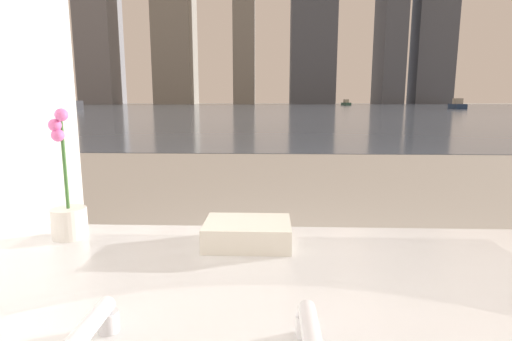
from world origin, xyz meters
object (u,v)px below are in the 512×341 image
object	(u,v)px
faucet_near	(95,325)
potted_orchid	(68,209)
faucet_far	(309,329)
towel_stack	(248,233)
harbor_boat_0	(346,103)

from	to	relation	value
faucet_near	potted_orchid	distance (m)	0.74
faucet_far	potted_orchid	distance (m)	1.02
potted_orchid	towel_stack	bearing A→B (deg)	-4.01
faucet_far	towel_stack	bearing A→B (deg)	104.50
faucet_near	potted_orchid	xyz separation A→B (m)	(-0.38, 0.64, 0.05)
towel_stack	harbor_boat_0	world-z (taller)	harbor_boat_0
towel_stack	faucet_far	bearing A→B (deg)	-75.50
faucet_near	faucet_far	bearing A→B (deg)	0.00
faucet_far	harbor_boat_0	distance (m)	84.37
faucet_near	faucet_far	distance (m)	0.42
faucet_near	towel_stack	xyz separation A→B (m)	(0.26, 0.59, -0.01)
faucet_far	potted_orchid	size ratio (longest dim) A/B	0.42
faucet_far	towel_stack	size ratio (longest dim) A/B	0.66
faucet_far	harbor_boat_0	xyz separation A→B (m)	(15.23, 82.98, -0.12)
potted_orchid	harbor_boat_0	distance (m)	83.89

